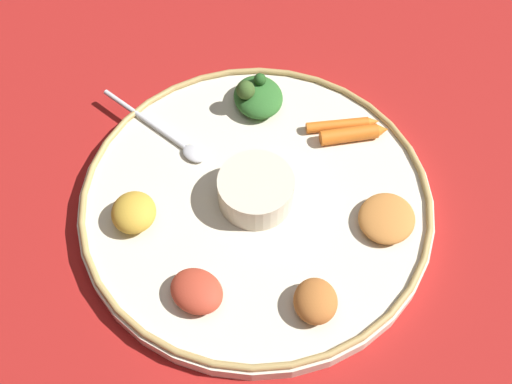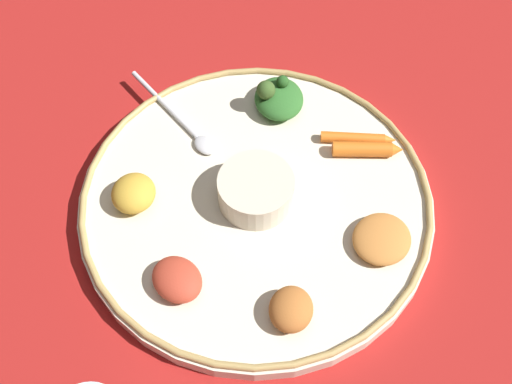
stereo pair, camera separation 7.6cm
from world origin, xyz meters
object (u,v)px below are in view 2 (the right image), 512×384
object	(u,v)px
spoon	(184,124)
carrot_outer	(357,138)
center_bowl	(256,189)
greens_pile	(278,97)
carrot_near_spoon	(367,149)

from	to	relation	value
spoon	carrot_outer	size ratio (longest dim) A/B	1.76
center_bowl	greens_pile	size ratio (longest dim) A/B	0.97
spoon	greens_pile	world-z (taller)	greens_pile
greens_pile	center_bowl	bearing A→B (deg)	11.82
carrot_near_spoon	center_bowl	bearing A→B (deg)	-41.24
spoon	greens_pile	distance (m)	0.13
carrot_near_spoon	greens_pile	bearing A→B (deg)	-102.47
center_bowl	carrot_outer	bearing A→B (deg)	146.72
spoon	carrot_outer	distance (m)	0.23
spoon	carrot_outer	bearing A→B (deg)	106.45
center_bowl	carrot_near_spoon	distance (m)	0.16
spoon	carrot_near_spoon	bearing A→B (deg)	102.10
spoon	carrot_outer	world-z (taller)	carrot_outer
carrot_outer	carrot_near_spoon	bearing A→B (deg)	50.25
spoon	greens_pile	size ratio (longest dim) A/B	1.77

